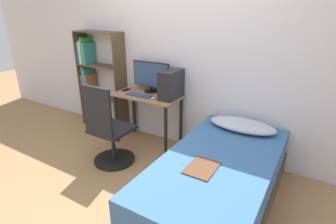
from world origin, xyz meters
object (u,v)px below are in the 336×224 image
bookshelf (95,82)px  bed (217,182)px  keyboard (139,95)px  monitor (151,76)px  pc_tower (171,84)px  office_chair (109,135)px

bookshelf → bed: bearing=-19.1°
bed → keyboard: size_ratio=5.39×
bookshelf → bed: bookshelf is taller
monitor → pc_tower: (0.39, -0.10, -0.04)m
bookshelf → monitor: bearing=1.4°
office_chair → monitor: size_ratio=1.77×
office_chair → monitor: 1.01m
bookshelf → office_chair: 1.34m
office_chair → pc_tower: 1.01m
keyboard → monitor: bearing=83.0°
office_chair → keyboard: office_chair is taller
bed → monitor: size_ratio=3.36×
bookshelf → monitor: bookshelf is taller
bed → monitor: monitor is taller
keyboard → pc_tower: pc_tower is taller
bed → pc_tower: bearing=141.6°
bed → pc_tower: 1.40m
bookshelf → pc_tower: bookshelf is taller
office_chair → bookshelf: bearing=141.4°
office_chair → monitor: bearing=86.0°
monitor → pc_tower: size_ratio=1.54×
office_chair → keyboard: 0.69m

